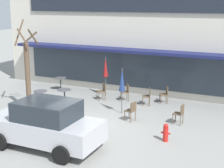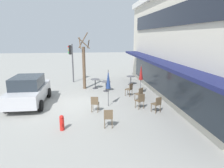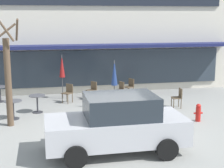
{
  "view_description": "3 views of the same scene",
  "coord_description": "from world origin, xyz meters",
  "px_view_note": "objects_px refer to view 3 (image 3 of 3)",
  "views": [
    {
      "loc": [
        6.93,
        -11.85,
        5.17
      ],
      "look_at": [
        -0.05,
        2.65,
        1.3
      ],
      "focal_mm": 55.0,
      "sensor_mm": 36.0,
      "label": 1
    },
    {
      "loc": [
        11.83,
        1.24,
        4.06
      ],
      "look_at": [
        -0.71,
        2.72,
        1.03
      ],
      "focal_mm": 32.0,
      "sensor_mm": 36.0,
      "label": 2
    },
    {
      "loc": [
        -2.37,
        -12.04,
        4.04
      ],
      "look_at": [
        0.62,
        2.91,
        1.04
      ],
      "focal_mm": 55.0,
      "sensor_mm": 36.0,
      "label": 3
    }
  ],
  "objects_px": {
    "cafe_table_near_wall": "(37,101)",
    "fire_hydrant": "(198,113)",
    "patio_umbrella_green_folded": "(62,67)",
    "cafe_chair_5": "(138,101)",
    "cafe_table_streetside": "(0,91)",
    "parked_sedan": "(117,124)",
    "cafe_chair_2": "(68,92)",
    "cafe_chair_3": "(120,89)",
    "cafe_chair_0": "(178,96)",
    "patio_umbrella_cream_folded": "(114,73)",
    "cafe_table_by_tree": "(13,107)",
    "cafe_chair_4": "(130,86)",
    "street_tree": "(8,76)",
    "cafe_chair_1": "(92,89)"
  },
  "relations": [
    {
      "from": "cafe_chair_4",
      "to": "cafe_table_streetside",
      "type": "bearing_deg",
      "value": -179.31
    },
    {
      "from": "cafe_table_near_wall",
      "to": "cafe_chair_3",
      "type": "bearing_deg",
      "value": 22.09
    },
    {
      "from": "cafe_chair_0",
      "to": "cafe_chair_3",
      "type": "distance_m",
      "value": 3.03
    },
    {
      "from": "cafe_table_by_tree",
      "to": "patio_umbrella_green_folded",
      "type": "bearing_deg",
      "value": 55.7
    },
    {
      "from": "cafe_table_streetside",
      "to": "parked_sedan",
      "type": "xyz_separation_m",
      "value": [
        4.21,
        -7.18,
        0.36
      ]
    },
    {
      "from": "cafe_chair_2",
      "to": "cafe_chair_4",
      "type": "xyz_separation_m",
      "value": [
        3.24,
        0.84,
        0.0
      ]
    },
    {
      "from": "cafe_table_by_tree",
      "to": "cafe_chair_1",
      "type": "distance_m",
      "value": 4.47
    },
    {
      "from": "patio_umbrella_green_folded",
      "to": "cafe_chair_3",
      "type": "height_order",
      "value": "patio_umbrella_green_folded"
    },
    {
      "from": "cafe_table_by_tree",
      "to": "patio_umbrella_green_folded",
      "type": "relative_size",
      "value": 0.35
    },
    {
      "from": "cafe_table_near_wall",
      "to": "cafe_chair_2",
      "type": "xyz_separation_m",
      "value": [
        1.42,
        1.51,
        0.01
      ]
    },
    {
      "from": "fire_hydrant",
      "to": "cafe_chair_0",
      "type": "bearing_deg",
      "value": 90.19
    },
    {
      "from": "patio_umbrella_green_folded",
      "to": "cafe_chair_5",
      "type": "distance_m",
      "value": 4.58
    },
    {
      "from": "parked_sedan",
      "to": "cafe_chair_0",
      "type": "bearing_deg",
      "value": 49.82
    },
    {
      "from": "cafe_chair_3",
      "to": "cafe_chair_5",
      "type": "height_order",
      "value": "same"
    },
    {
      "from": "cafe_table_near_wall",
      "to": "fire_hydrant",
      "type": "relative_size",
      "value": 1.08
    },
    {
      "from": "patio_umbrella_cream_folded",
      "to": "cafe_chair_5",
      "type": "distance_m",
      "value": 1.61
    },
    {
      "from": "cafe_table_near_wall",
      "to": "cafe_table_by_tree",
      "type": "relative_size",
      "value": 1.0
    },
    {
      "from": "patio_umbrella_cream_folded",
      "to": "cafe_chair_4",
      "type": "relative_size",
      "value": 2.47
    },
    {
      "from": "cafe_chair_5",
      "to": "parked_sedan",
      "type": "bearing_deg",
      "value": -113.83
    },
    {
      "from": "cafe_table_near_wall",
      "to": "cafe_table_by_tree",
      "type": "bearing_deg",
      "value": -139.69
    },
    {
      "from": "cafe_chair_3",
      "to": "cafe_table_near_wall",
      "type": "bearing_deg",
      "value": -157.91
    },
    {
      "from": "cafe_table_streetside",
      "to": "cafe_table_by_tree",
      "type": "bearing_deg",
      "value": -74.47
    },
    {
      "from": "cafe_chair_1",
      "to": "cafe_chair_0",
      "type": "bearing_deg",
      "value": -33.6
    },
    {
      "from": "cafe_chair_0",
      "to": "fire_hydrant",
      "type": "height_order",
      "value": "cafe_chair_0"
    },
    {
      "from": "cafe_table_streetside",
      "to": "cafe_table_by_tree",
      "type": "relative_size",
      "value": 1.0
    },
    {
      "from": "cafe_table_streetside",
      "to": "parked_sedan",
      "type": "bearing_deg",
      "value": -59.62
    },
    {
      "from": "parked_sedan",
      "to": "fire_hydrant",
      "type": "xyz_separation_m",
      "value": [
        3.77,
        2.39,
        -0.53
      ]
    },
    {
      "from": "cafe_chair_4",
      "to": "parked_sedan",
      "type": "height_order",
      "value": "parked_sedan"
    },
    {
      "from": "cafe_table_streetside",
      "to": "cafe_chair_2",
      "type": "height_order",
      "value": "cafe_chair_2"
    },
    {
      "from": "cafe_chair_0",
      "to": "cafe_chair_4",
      "type": "bearing_deg",
      "value": 118.53
    },
    {
      "from": "patio_umbrella_green_folded",
      "to": "cafe_chair_0",
      "type": "distance_m",
      "value": 5.82
    },
    {
      "from": "patio_umbrella_green_folded",
      "to": "cafe_chair_2",
      "type": "bearing_deg",
      "value": -75.28
    },
    {
      "from": "cafe_chair_0",
      "to": "cafe_chair_5",
      "type": "xyz_separation_m",
      "value": [
        -2.03,
        -0.53,
        0.0
      ]
    },
    {
      "from": "cafe_chair_2",
      "to": "patio_umbrella_green_folded",
      "type": "bearing_deg",
      "value": 104.72
    },
    {
      "from": "fire_hydrant",
      "to": "patio_umbrella_green_folded",
      "type": "bearing_deg",
      "value": 135.8
    },
    {
      "from": "cafe_table_streetside",
      "to": "cafe_chair_5",
      "type": "relative_size",
      "value": 0.85
    },
    {
      "from": "cafe_table_near_wall",
      "to": "cafe_chair_5",
      "type": "relative_size",
      "value": 0.85
    },
    {
      "from": "patio_umbrella_green_folded",
      "to": "cafe_chair_2",
      "type": "distance_m",
      "value": 1.4
    },
    {
      "from": "cafe_chair_4",
      "to": "street_tree",
      "type": "relative_size",
      "value": 0.2
    },
    {
      "from": "cafe_chair_4",
      "to": "cafe_chair_5",
      "type": "height_order",
      "value": "same"
    },
    {
      "from": "cafe_table_streetside",
      "to": "cafe_chair_5",
      "type": "xyz_separation_m",
      "value": [
        5.94,
        -3.26,
        0.01
      ]
    },
    {
      "from": "cafe_chair_1",
      "to": "cafe_chair_5",
      "type": "height_order",
      "value": "same"
    },
    {
      "from": "cafe_chair_5",
      "to": "parked_sedan",
      "type": "distance_m",
      "value": 4.3
    },
    {
      "from": "cafe_table_near_wall",
      "to": "street_tree",
      "type": "distance_m",
      "value": 2.35
    },
    {
      "from": "cafe_chair_0",
      "to": "cafe_chair_5",
      "type": "bearing_deg",
      "value": -165.29
    },
    {
      "from": "cafe_chair_1",
      "to": "cafe_chair_3",
      "type": "height_order",
      "value": "same"
    },
    {
      "from": "cafe_table_near_wall",
      "to": "cafe_chair_4",
      "type": "height_order",
      "value": "cafe_chair_4"
    },
    {
      "from": "patio_umbrella_cream_folded",
      "to": "cafe_chair_3",
      "type": "relative_size",
      "value": 2.47
    },
    {
      "from": "cafe_chair_3",
      "to": "cafe_chair_5",
      "type": "xyz_separation_m",
      "value": [
        0.19,
        -2.6,
        0.0
      ]
    },
    {
      "from": "cafe_table_near_wall",
      "to": "cafe_table_streetside",
      "type": "distance_m",
      "value": 2.89
    }
  ]
}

